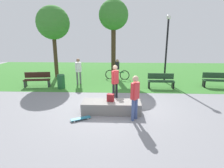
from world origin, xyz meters
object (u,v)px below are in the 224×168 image
skateboard_by_ledge (81,118)px  park_bench_by_oak (37,79)px  tree_leaning_ash (114,16)px  backpack_on_ledge (111,98)px  skater_performing_trick (135,94)px  trash_bin (61,82)px  tree_broad_elm (53,23)px  pedestrian_with_backpack (78,69)px  concrete_ledge (111,107)px  lamp_post (167,43)px  park_bench_near_path (161,81)px  cyclist_on_bicycle (117,71)px  park_bench_far_left (216,80)px  skater_watching (115,80)px

skateboard_by_ledge → park_bench_by_oak: (-3.75, 4.77, 0.42)m
tree_leaning_ash → backpack_on_ledge: bearing=-89.1°
skater_performing_trick → trash_bin: 6.01m
park_bench_by_oak → tree_broad_elm: (0.32, 2.87, 3.55)m
park_bench_by_oak → pedestrian_with_backpack: bearing=14.1°
concrete_ledge → backpack_on_ledge: 0.41m
lamp_post → park_bench_near_path: bearing=-110.0°
skateboard_by_ledge → park_bench_near_path: 6.24m
park_bench_by_oak → pedestrian_with_backpack: (2.54, 0.64, 0.56)m
park_bench_by_oak → lamp_post: (8.43, 1.56, 2.22)m
skateboard_by_ledge → tree_broad_elm: bearing=114.2°
park_bench_by_oak → lamp_post: 8.86m
trash_bin → backpack_on_ledge: bearing=-47.4°
cyclist_on_bicycle → park_bench_far_left: bearing=-16.9°
tree_leaning_ash → trash_bin: tree_leaning_ash is taller
park_bench_far_left → pedestrian_with_backpack: (-8.83, 0.35, 0.56)m
backpack_on_ledge → skateboard_by_ledge: (-1.14, -0.87, -0.58)m
park_bench_by_oak → pedestrian_with_backpack: 2.68m
skater_performing_trick → trash_bin: size_ratio=2.05×
tree_broad_elm → concrete_ledge: bearing=-56.0°
park_bench_near_path → trash_bin: park_bench_near_path is taller
park_bench_far_left → tree_leaning_ash: bearing=153.1°
backpack_on_ledge → park_bench_near_path: park_bench_near_path is taller
skateboard_by_ledge → lamp_post: bearing=53.5°
park_bench_far_left → pedestrian_with_backpack: 8.86m
skater_performing_trick → pedestrian_with_backpack: bearing=122.1°
park_bench_far_left → trash_bin: park_bench_far_left is taller
concrete_ledge → tree_leaning_ash: size_ratio=0.43×
lamp_post → trash_bin: 7.40m
concrete_ledge → tree_leaning_ash: tree_leaning_ash is taller
trash_bin → tree_leaning_ash: bearing=52.5°
tree_broad_elm → lamp_post: size_ratio=1.18×
skater_watching → skateboard_by_ledge: bearing=-119.4°
park_bench_far_left → skater_performing_trick: bearing=-138.1°
concrete_ledge → park_bench_near_path: park_bench_near_path is taller
tree_leaning_ash → pedestrian_with_backpack: bearing=-126.6°
skater_performing_trick → cyclist_on_bicycle: size_ratio=0.98×
skater_performing_trick → tree_leaning_ash: (-1.09, 8.29, 3.52)m
concrete_ledge → park_bench_near_path: size_ratio=1.55×
skateboard_by_ledge → cyclist_on_bicycle: 7.12m
backpack_on_ledge → cyclist_on_bicycle: size_ratio=0.18×
pedestrian_with_backpack → backpack_on_ledge: bearing=-62.7°
backpack_on_ledge → skater_watching: 1.51m
skater_watching → skater_performing_trick: bearing=-69.6°
park_bench_by_oak → cyclist_on_bicycle: cyclist_on_bicycle is taller
skater_watching → trash_bin: size_ratio=2.09×
skater_watching → park_bench_by_oak: skater_watching is taller
skater_performing_trick → skater_watching: skater_watching is taller
tree_leaning_ash → park_bench_far_left: bearing=-26.9°
lamp_post → trash_bin: size_ratio=5.15×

